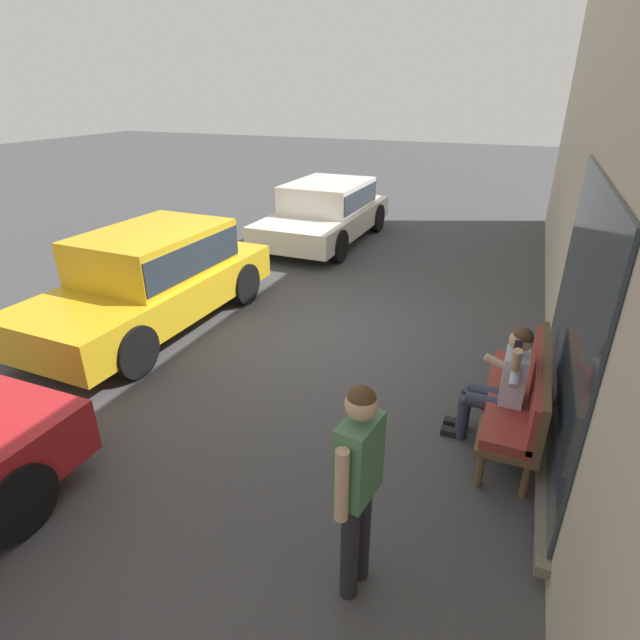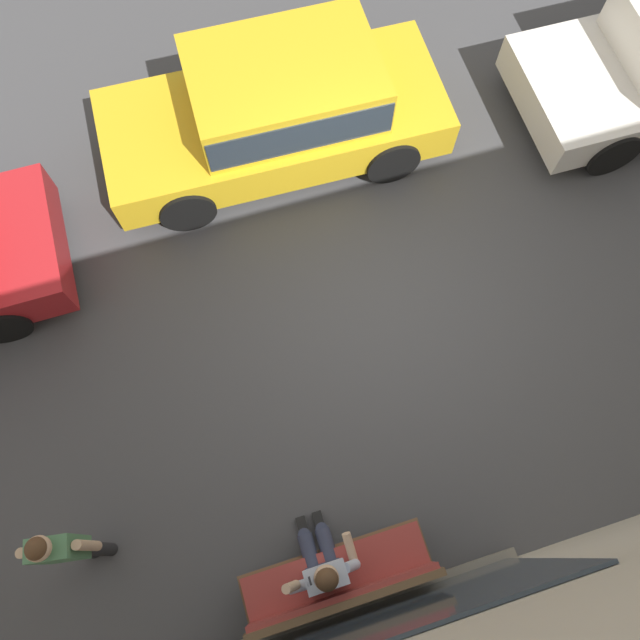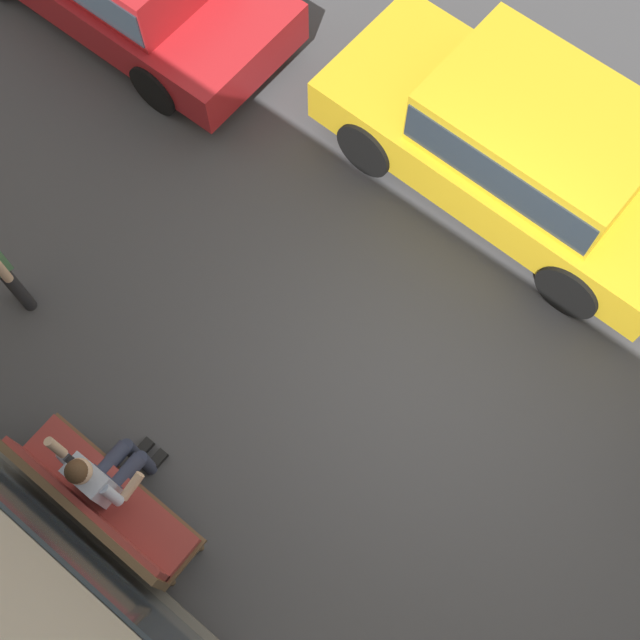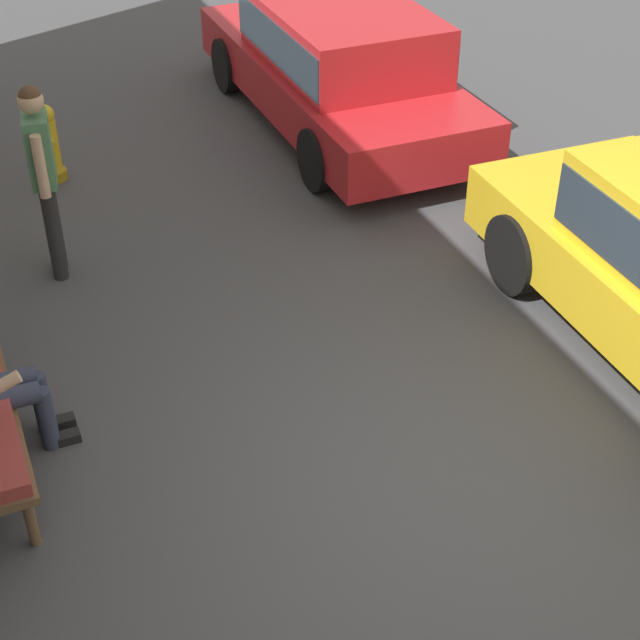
{
  "view_description": "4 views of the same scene",
  "coord_description": "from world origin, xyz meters",
  "px_view_note": "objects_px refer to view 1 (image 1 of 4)",
  "views": [
    {
      "loc": [
        6.11,
        2.6,
        3.37
      ],
      "look_at": [
        1.2,
        0.59,
        0.89
      ],
      "focal_mm": 28.0,
      "sensor_mm": 36.0,
      "label": 1
    },
    {
      "loc": [
        1.51,
        2.6,
        6.94
      ],
      "look_at": [
        0.82,
        0.36,
        0.8
      ],
      "focal_mm": 35.0,
      "sensor_mm": 36.0,
      "label": 2
    },
    {
      "loc": [
        -0.86,
        2.6,
        7.67
      ],
      "look_at": [
        0.81,
        0.51,
        1.17
      ],
      "focal_mm": 45.0,
      "sensor_mm": 36.0,
      "label": 3
    },
    {
      "loc": [
        -3.99,
        2.6,
        4.67
      ],
      "look_at": [
        0.91,
        0.54,
        0.9
      ],
      "focal_mm": 55.0,
      "sensor_mm": 36.0,
      "label": 4
    }
  ],
  "objects_px": {
    "person_on_phone": "(502,383)",
    "parked_car_mid": "(154,274)",
    "bench": "(524,394)",
    "parked_car_near": "(326,209)",
    "pedestrian_standing": "(358,478)"
  },
  "relations": [
    {
      "from": "bench",
      "to": "pedestrian_standing",
      "type": "distance_m",
      "value": 2.52
    },
    {
      "from": "person_on_phone",
      "to": "parked_car_mid",
      "type": "height_order",
      "value": "parked_car_mid"
    },
    {
      "from": "parked_car_near",
      "to": "pedestrian_standing",
      "type": "xyz_separation_m",
      "value": [
        8.53,
        3.6,
        0.26
      ]
    },
    {
      "from": "person_on_phone",
      "to": "parked_car_near",
      "type": "relative_size",
      "value": 0.3
    },
    {
      "from": "bench",
      "to": "parked_car_near",
      "type": "height_order",
      "value": "parked_car_near"
    },
    {
      "from": "pedestrian_standing",
      "to": "bench",
      "type": "bearing_deg",
      "value": 155.48
    },
    {
      "from": "bench",
      "to": "pedestrian_standing",
      "type": "height_order",
      "value": "pedestrian_standing"
    },
    {
      "from": "parked_car_near",
      "to": "parked_car_mid",
      "type": "distance_m",
      "value": 5.4
    },
    {
      "from": "person_on_phone",
      "to": "parked_car_mid",
      "type": "relative_size",
      "value": 0.31
    },
    {
      "from": "bench",
      "to": "parked_car_mid",
      "type": "xyz_separation_m",
      "value": [
        -0.93,
        -5.33,
        0.24
      ]
    },
    {
      "from": "person_on_phone",
      "to": "pedestrian_standing",
      "type": "bearing_deg",
      "value": -20.54
    },
    {
      "from": "parked_car_near",
      "to": "parked_car_mid",
      "type": "xyz_separation_m",
      "value": [
        5.35,
        -0.7,
        0.04
      ]
    },
    {
      "from": "parked_car_mid",
      "to": "pedestrian_standing",
      "type": "xyz_separation_m",
      "value": [
        3.18,
        4.3,
        0.22
      ]
    },
    {
      "from": "parked_car_near",
      "to": "parked_car_mid",
      "type": "bearing_deg",
      "value": -7.45
    },
    {
      "from": "parked_car_near",
      "to": "person_on_phone",
      "type": "bearing_deg",
      "value": 34.65
    }
  ]
}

